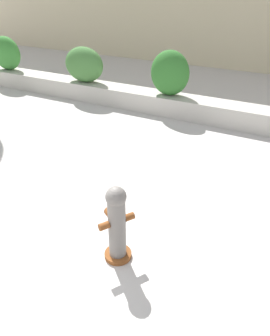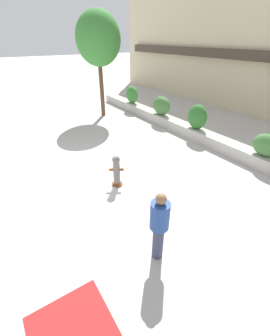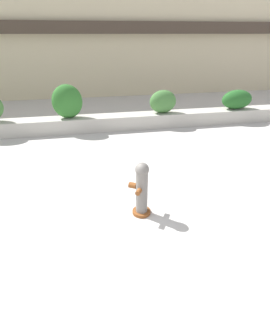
{
  "view_description": "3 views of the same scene",
  "coord_description": "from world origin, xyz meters",
  "px_view_note": "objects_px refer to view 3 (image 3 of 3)",
  "views": [
    {
      "loc": [
        2.92,
        -1.77,
        3.18
      ],
      "look_at": [
        1.01,
        1.86,
        0.77
      ],
      "focal_mm": 35.0,
      "sensor_mm": 36.0,
      "label": 1
    },
    {
      "loc": [
        6.81,
        -1.99,
        4.29
      ],
      "look_at": [
        1.68,
        1.33,
        0.7
      ],
      "focal_mm": 24.0,
      "sensor_mm": 36.0,
      "label": 2
    },
    {
      "loc": [
        0.35,
        -3.14,
        3.11
      ],
      "look_at": [
        1.24,
        1.38,
        0.74
      ],
      "focal_mm": 28.0,
      "sensor_mm": 36.0,
      "label": 3
    }
  ],
  "objects_px": {
    "hedge_bush_2": "(67,101)",
    "hedge_bush_3": "(163,102)",
    "fire_hydrant": "(142,189)",
    "hedge_bush_4": "(237,99)"
  },
  "relations": [
    {
      "from": "hedge_bush_2",
      "to": "hedge_bush_3",
      "type": "distance_m",
      "value": 3.36
    },
    {
      "from": "hedge_bush_4",
      "to": "fire_hydrant",
      "type": "xyz_separation_m",
      "value": [
        -4.85,
        -5.11,
        -0.31
      ]
    },
    {
      "from": "hedge_bush_4",
      "to": "fire_hydrant",
      "type": "height_order",
      "value": "hedge_bush_4"
    },
    {
      "from": "hedge_bush_2",
      "to": "hedge_bush_4",
      "type": "relative_size",
      "value": 0.94
    },
    {
      "from": "fire_hydrant",
      "to": "hedge_bush_3",
      "type": "bearing_deg",
      "value": 69.51
    },
    {
      "from": "fire_hydrant",
      "to": "hedge_bush_4",
      "type": "bearing_deg",
      "value": 46.52
    },
    {
      "from": "hedge_bush_2",
      "to": "hedge_bush_3",
      "type": "bearing_deg",
      "value": 0.0
    },
    {
      "from": "hedge_bush_4",
      "to": "hedge_bush_2",
      "type": "bearing_deg",
      "value": 180.0
    },
    {
      "from": "hedge_bush_3",
      "to": "fire_hydrant",
      "type": "xyz_separation_m",
      "value": [
        -1.91,
        -5.11,
        -0.36
      ]
    },
    {
      "from": "hedge_bush_2",
      "to": "hedge_bush_3",
      "type": "relative_size",
      "value": 1.15
    }
  ]
}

